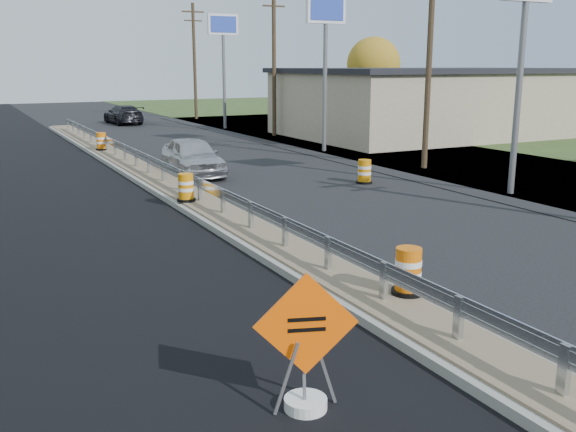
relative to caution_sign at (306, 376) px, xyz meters
name	(u,v)px	position (x,y,z in m)	size (l,w,h in m)	color
ground	(285,255)	(3.00, 6.45, -0.48)	(140.00, 140.00, 0.00)	black
milled_overlay	(40,197)	(-1.40, 16.45, -0.48)	(7.20, 120.00, 0.01)	black
median	(181,193)	(3.00, 14.45, -0.37)	(1.60, 55.00, 0.23)	gray
guardrail	(171,171)	(3.00, 15.45, 0.24)	(0.10, 46.15, 0.72)	silver
retail_building_near	(432,101)	(23.99, 26.45, 1.67)	(18.50, 12.50, 4.27)	tan
pylon_sign_south	(526,2)	(13.50, 9.45, 5.99)	(2.20, 0.30, 7.90)	slate
pylon_sign_mid	(326,24)	(13.50, 22.45, 5.99)	(2.20, 0.30, 7.90)	slate
pylon_sign_north	(223,35)	(13.50, 36.45, 5.99)	(2.20, 0.30, 7.90)	slate
utility_pole_smid	(429,53)	(14.50, 15.45, 4.45)	(1.90, 0.26, 9.40)	#473523
utility_pole_nmid	(274,57)	(14.50, 30.45, 4.45)	(1.90, 0.26, 9.40)	#473523
utility_pole_north	(194,59)	(14.50, 45.45, 4.45)	(1.90, 0.26, 9.40)	#473523
tree_far_yellow	(374,64)	(29.00, 40.45, 4.05)	(4.62, 4.62, 6.86)	#473523
caution_sign	(306,376)	(0.00, 0.00, 0.00)	(1.32, 0.58, 1.90)	white
barrel_median_near	(408,272)	(3.55, 2.45, 0.18)	(0.61, 0.61, 0.90)	black
barrel_median_mid	(186,188)	(2.57, 12.53, 0.17)	(0.60, 0.60, 0.88)	black
barrel_median_far	(101,142)	(2.80, 26.61, 0.17)	(0.60, 0.60, 0.88)	black
barrel_shoulder_near	(364,172)	(10.10, 13.61, -0.04)	(0.63, 0.63, 0.92)	black
car_silver	(193,156)	(4.86, 18.49, 0.29)	(1.83, 4.55, 1.55)	#BBBABF
car_dark_far	(123,114)	(7.96, 43.69, 0.24)	(2.04, 5.01, 1.45)	black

